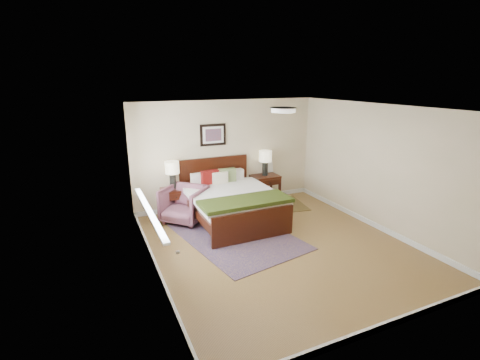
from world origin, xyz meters
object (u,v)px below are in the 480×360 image
at_px(lamp_left, 172,170).
at_px(armchair, 184,204).
at_px(nightstand_left, 174,194).
at_px(nightstand_right, 265,186).
at_px(bed, 231,197).
at_px(rug_persian, 237,236).
at_px(lamp_right, 265,159).

bearing_deg(lamp_left, armchair, -76.68).
height_order(nightstand_left, armchair, armchair).
xyz_separation_m(nightstand_left, nightstand_right, (2.30, 0.01, -0.10)).
bearing_deg(nightstand_right, nightstand_left, -179.80).
bearing_deg(armchair, nightstand_left, 148.97).
height_order(bed, nightstand_right, bed).
bearing_deg(bed, nightstand_right, 33.29).
xyz_separation_m(nightstand_right, rug_persian, (-1.47, -1.60, -0.39)).
distance_m(nightstand_left, nightstand_right, 2.30).
bearing_deg(bed, nightstand_left, 141.49).
distance_m(lamp_right, armchair, 2.34).
relative_size(nightstand_left, lamp_right, 1.01).
relative_size(lamp_left, armchair, 0.72).
relative_size(bed, lamp_right, 3.57).
height_order(lamp_right, armchair, lamp_right).
xyz_separation_m(nightstand_right, lamp_right, (-0.00, 0.01, 0.68)).
height_order(bed, lamp_left, lamp_left).
bearing_deg(bed, lamp_right, 33.71).
bearing_deg(lamp_left, nightstand_right, -0.33).
bearing_deg(lamp_right, rug_persian, -132.36).
bearing_deg(bed, rug_persian, -104.94).
relative_size(nightstand_right, lamp_left, 1.09).
xyz_separation_m(lamp_left, lamp_right, (2.30, 0.00, 0.05)).
relative_size(bed, armchair, 2.57).
bearing_deg(nightstand_right, lamp_left, 179.67).
xyz_separation_m(nightstand_left, lamp_left, (-0.00, 0.02, 0.54)).
bearing_deg(lamp_left, nightstand_left, -90.00).
relative_size(lamp_right, rug_persian, 0.24).
xyz_separation_m(lamp_right, rug_persian, (-1.47, -1.61, -1.07)).
distance_m(bed, nightstand_left, 1.32).
xyz_separation_m(armchair, rug_persian, (0.72, -1.15, -0.38)).
relative_size(bed, rug_persian, 0.85).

